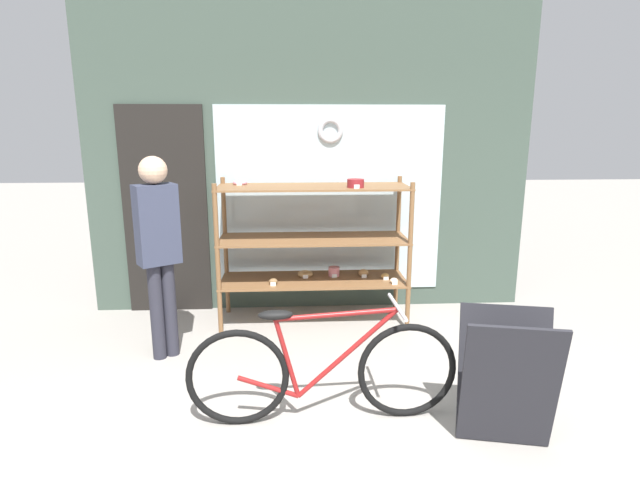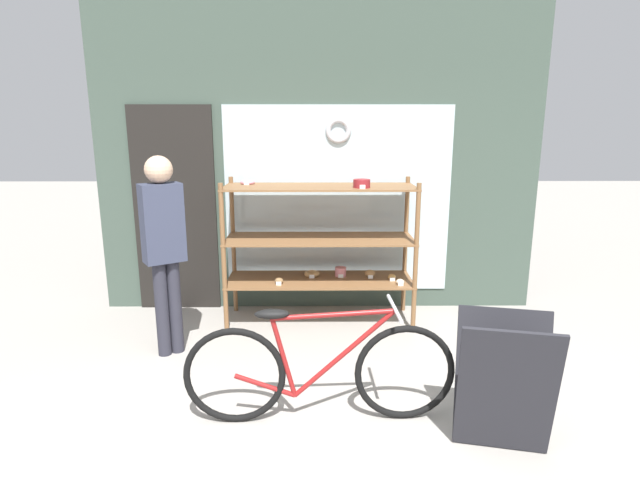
# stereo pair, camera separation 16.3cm
# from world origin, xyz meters

# --- Properties ---
(storefront_facade) EXTENTS (4.49, 0.13, 3.35)m
(storefront_facade) POSITION_xyz_m (-0.05, 2.83, 1.62)
(storefront_facade) COLOR #3D4C42
(storefront_facade) RESTS_ON ground_plane
(display_case) EXTENTS (1.80, 0.59, 1.42)m
(display_case) POSITION_xyz_m (0.03, 2.39, 0.84)
(display_case) COLOR brown
(display_case) RESTS_ON ground_plane
(bicycle) EXTENTS (1.76, 0.46, 0.79)m
(bicycle) POSITION_xyz_m (-0.00, 0.67, 0.36)
(bicycle) COLOR black
(bicycle) RESTS_ON ground_plane
(sandwich_board) EXTENTS (0.61, 0.49, 0.82)m
(sandwich_board) POSITION_xyz_m (1.08, 0.37, 0.42)
(sandwich_board) COLOR #232328
(sandwich_board) RESTS_ON ground_plane
(pedestrian) EXTENTS (0.37, 0.33, 1.67)m
(pedestrian) POSITION_xyz_m (-1.26, 1.67, 0.99)
(pedestrian) COLOR #282833
(pedestrian) RESTS_ON ground_plane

